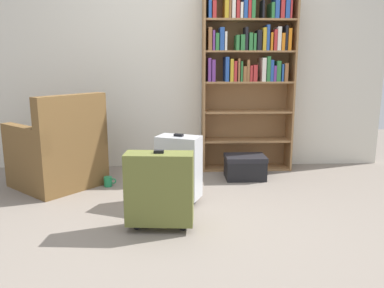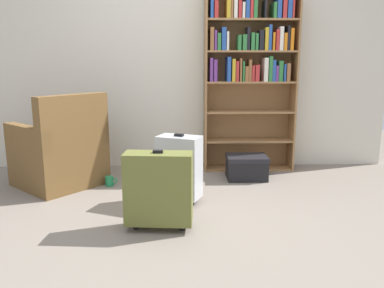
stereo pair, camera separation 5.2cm
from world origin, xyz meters
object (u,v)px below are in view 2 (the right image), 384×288
armchair (61,154)px  storage_box (247,167)px  suitcase_silver (179,167)px  bookshelf (251,65)px  mug (110,181)px  suitcase_olive (159,188)px

armchair → storage_box: 1.86m
storage_box → suitcase_silver: (-0.69, -0.67, 0.19)m
bookshelf → storage_box: 1.10m
bookshelf → mug: size_ratio=16.02×
armchair → bookshelf: bearing=16.1°
armchair → mug: size_ratio=8.24×
storage_box → suitcase_silver: 0.98m
suitcase_olive → mug: bearing=117.9°
storage_box → suitcase_silver: size_ratio=0.69×
armchair → mug: 0.54m
bookshelf → armchair: size_ratio=1.95×
armchair → suitcase_olive: 1.46m
bookshelf → suitcase_olive: bearing=-119.7°
suitcase_silver → bookshelf: bearing=54.2°
armchair → storage_box: size_ratio=2.40×
armchair → mug: bearing=-5.4°
bookshelf → storage_box: bookshelf is taller
bookshelf → suitcase_silver: 1.56m
storage_box → suitcase_olive: (-0.84, -1.21, 0.18)m
storage_box → suitcase_olive: suitcase_olive is taller
bookshelf → storage_box: (-0.08, -0.40, -1.03)m
bookshelf → suitcase_silver: bearing=-125.8°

